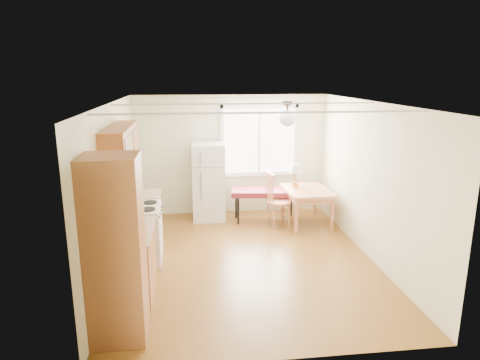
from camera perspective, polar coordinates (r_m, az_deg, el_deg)
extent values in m
cube|color=brown|center=(7.00, 0.88, -10.60)|extent=(4.60, 5.60, 0.12)
cube|color=white|center=(6.38, 0.97, 10.27)|extent=(4.60, 5.60, 0.12)
cube|color=beige|center=(9.01, -1.24, 3.35)|extent=(4.60, 0.10, 2.50)
cube|color=beige|center=(4.25, 5.57, -9.17)|extent=(4.60, 0.10, 2.50)
cube|color=beige|center=(6.62, -16.50, -1.16)|extent=(0.10, 5.60, 2.50)
cube|color=beige|center=(7.13, 17.06, -0.14)|extent=(0.10, 5.60, 2.50)
cube|color=brown|center=(4.90, -16.29, -8.97)|extent=(0.60, 0.60, 2.10)
cube|color=brown|center=(6.05, -14.40, -10.71)|extent=(0.60, 1.10, 0.86)
cube|color=tan|center=(5.88, -14.57, -6.72)|extent=(0.62, 1.14, 0.04)
cube|color=silver|center=(7.01, -13.14, -6.99)|extent=(0.65, 0.76, 0.90)
cube|color=brown|center=(7.72, -12.75, -5.15)|extent=(0.60, 0.60, 0.86)
cube|color=brown|center=(6.32, -15.61, 3.78)|extent=(0.33, 1.60, 0.70)
cube|color=white|center=(9.02, 2.57, 5.29)|extent=(1.50, 0.02, 1.35)
cylinder|color=black|center=(6.90, 6.36, 10.14)|extent=(0.14, 0.14, 0.06)
cylinder|color=black|center=(6.91, 6.34, 9.31)|extent=(0.03, 0.03, 0.16)
sphere|color=white|center=(6.92, 6.31, 8.16)|extent=(0.26, 0.26, 0.26)
cube|color=silver|center=(8.70, -4.21, -0.22)|extent=(0.67, 0.67, 1.56)
cube|color=gray|center=(8.30, -4.14, 1.70)|extent=(0.64, 0.02, 0.02)
cube|color=gray|center=(8.33, -5.22, 0.22)|extent=(0.03, 0.03, 0.94)
cube|color=maroon|center=(8.65, 3.45, -1.64)|extent=(1.44, 0.68, 0.11)
cylinder|color=black|center=(8.47, -0.23, -4.21)|extent=(0.04, 0.04, 0.53)
cylinder|color=black|center=(8.68, 7.45, -3.89)|extent=(0.04, 0.04, 0.53)
cylinder|color=black|center=(8.84, -0.53, -3.43)|extent=(0.04, 0.04, 0.53)
cylinder|color=black|center=(9.04, 6.84, -3.14)|extent=(0.04, 0.04, 0.53)
cube|color=#B86E46|center=(8.53, 8.91, -1.41)|extent=(0.89, 1.16, 0.06)
cube|color=#B86E46|center=(8.55, 8.89, -1.93)|extent=(0.79, 1.05, 0.10)
cylinder|color=#B86E46|center=(8.08, 7.53, -4.84)|extent=(0.07, 0.07, 0.64)
cylinder|color=#B86E46|center=(8.31, 12.18, -4.52)|extent=(0.07, 0.07, 0.64)
cylinder|color=#B86E46|center=(8.98, 5.73, -2.85)|extent=(0.07, 0.07, 0.64)
cylinder|color=#B86E46|center=(9.19, 9.97, -2.62)|extent=(0.07, 0.07, 0.64)
cylinder|color=#B86E46|center=(8.38, 5.20, -2.93)|extent=(0.47, 0.47, 0.05)
cylinder|color=#B86E46|center=(8.25, 4.51, -4.94)|extent=(0.04, 0.04, 0.48)
cylinder|color=#B86E46|center=(8.37, 6.59, -4.72)|extent=(0.04, 0.04, 0.48)
cylinder|color=#B86E46|center=(8.54, 3.76, -4.27)|extent=(0.04, 0.04, 0.48)
cylinder|color=#B86E46|center=(8.65, 5.78, -4.07)|extent=(0.04, 0.04, 0.48)
cylinder|color=#CC8B41|center=(8.63, 7.37, -0.60)|extent=(0.13, 0.13, 0.11)
cylinder|color=#CC8B41|center=(8.60, 7.40, 0.34)|extent=(0.02, 0.02, 0.18)
cone|color=silver|center=(8.56, 7.44, 1.51)|extent=(0.27, 0.27, 0.18)
cube|color=black|center=(5.58, -15.31, -7.28)|extent=(0.21, 0.24, 0.07)
cube|color=black|center=(5.45, -15.54, -5.96)|extent=(0.18, 0.10, 0.26)
cylinder|color=black|center=(5.59, -15.30, -6.23)|extent=(0.13, 0.13, 0.11)
cylinder|color=red|center=(5.86, -15.89, -5.78)|extent=(0.12, 0.12, 0.17)
sphere|color=red|center=(5.82, -15.97, -4.71)|extent=(0.06, 0.06, 0.06)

